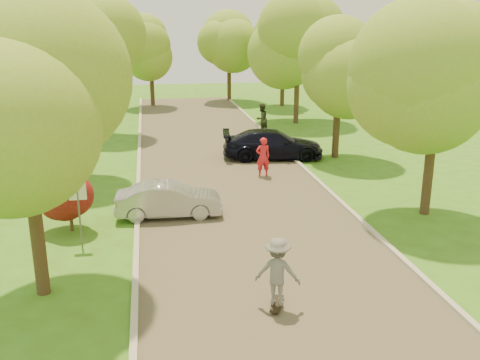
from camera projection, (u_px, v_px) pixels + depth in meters
ground at (285, 291)px, 14.67m from camera, size 100.00×100.00×0.00m
road at (237, 198)px, 22.22m from camera, size 8.00×60.00×0.01m
curb_left at (138, 203)px, 21.54m from camera, size 0.18×60.00×0.12m
curb_right at (330, 192)px, 22.87m from camera, size 0.18×60.00×0.12m
street_sign at (78, 202)px, 17.04m from camera, size 0.55×0.06×2.17m
red_shrub at (70, 201)px, 18.51m from camera, size 1.70×1.70×1.95m
tree_l_mida at (30, 103)px, 13.09m from camera, size 4.71×4.60×7.39m
tree_l_midb at (69, 80)px, 23.55m from camera, size 4.30×4.20×6.62m
tree_l_far at (96, 48)px, 32.81m from camera, size 4.92×4.80×7.79m
tree_r_mida at (445, 67)px, 18.95m from camera, size 5.13×5.00×7.95m
tree_r_midb at (343, 65)px, 27.56m from camera, size 4.51×4.40×7.01m
tree_r_far at (301, 39)px, 36.82m from camera, size 5.33×5.20×8.34m
tree_bg_a at (73, 45)px, 40.01m from camera, size 5.12×5.00×7.72m
tree_bg_b at (286, 40)px, 44.62m from camera, size 5.12×5.00×7.95m
tree_bg_c at (153, 46)px, 44.85m from camera, size 4.92×4.80×7.33m
tree_bg_d at (231, 41)px, 47.80m from camera, size 5.12×5.00×7.72m
silver_sedan at (169, 200)px, 20.03m from camera, size 4.00×1.54×1.30m
dark_sedan at (273, 144)px, 28.45m from camera, size 5.56×2.82×1.55m
longboard at (277, 304)px, 13.78m from camera, size 0.58×0.96×0.11m
skateboarder at (278, 272)px, 13.51m from camera, size 1.33×1.05×1.81m
person_striped at (263, 157)px, 25.11m from camera, size 0.72×0.50×1.88m
person_olive at (262, 119)px, 34.69m from camera, size 1.19×1.15×1.93m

